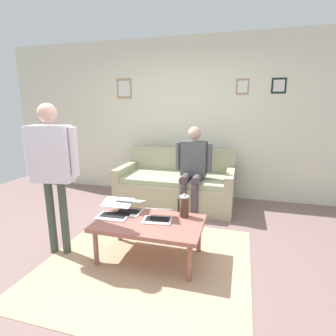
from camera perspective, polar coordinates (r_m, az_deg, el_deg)
name	(u,v)px	position (r m, az deg, el deg)	size (l,w,h in m)	color
ground_plane	(148,254)	(3.04, -4.22, -18.00)	(7.68, 7.68, 0.00)	#765D5A
area_rug	(147,262)	(2.90, -4.59, -19.53)	(2.05, 1.96, 0.01)	tan
back_wall	(190,119)	(4.73, 4.72, 10.44)	(7.04, 0.11, 2.70)	beige
couch	(176,186)	(4.31, 1.80, -3.92)	(1.80, 0.90, 0.88)	tan
coffee_table	(149,225)	(2.81, -4.01, -12.17)	(1.09, 0.67, 0.41)	#97594E
laptop_left	(129,208)	(3.03, -8.36, -8.48)	(0.29, 0.30, 0.14)	silver
laptop_center	(158,216)	(2.80, -2.22, -10.28)	(0.33, 0.30, 0.14)	silver
laptop_right	(115,211)	(2.97, -11.39, -9.10)	(0.35, 0.37, 0.14)	silver
french_press	(184,206)	(2.86, 3.49, -8.19)	(0.12, 0.10, 0.26)	#4C3323
person_standing	(52,161)	(2.94, -23.62, 1.39)	(0.57, 0.24, 1.60)	#404B3F
person_seated	(193,165)	(3.93, 5.36, 0.71)	(0.55, 0.51, 1.28)	#4A3C43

